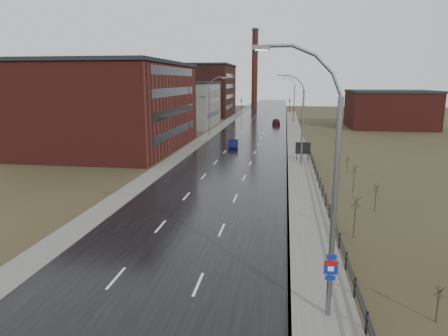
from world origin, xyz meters
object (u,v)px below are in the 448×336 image
(streetlight_main, at_px, (327,190))
(billboard, at_px, (303,149))
(car_near, at_px, (234,144))
(car_far, at_px, (276,122))

(streetlight_main, bearing_deg, billboard, 89.02)
(streetlight_main, bearing_deg, car_near, 102.20)
(billboard, distance_m, car_far, 45.25)
(car_far, bearing_deg, car_near, 77.69)
(streetlight_main, height_order, billboard, streetlight_main)
(car_near, bearing_deg, billboard, -45.88)
(streetlight_main, distance_m, billboard, 36.77)
(billboard, distance_m, car_near, 13.94)
(streetlight_main, height_order, car_far, streetlight_main)
(streetlight_main, distance_m, car_far, 81.79)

